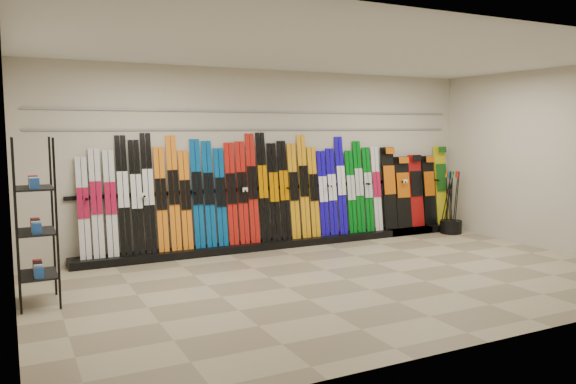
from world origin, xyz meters
name	(u,v)px	position (x,y,z in m)	size (l,w,h in m)	color
floor	(346,279)	(0.00, 0.00, 0.00)	(8.00, 8.00, 0.00)	gray
back_wall	(268,159)	(0.00, 2.50, 1.50)	(8.00, 8.00, 0.00)	beige
left_wall	(9,181)	(-4.00, 0.00, 1.50)	(5.00, 5.00, 0.00)	beige
right_wall	(555,160)	(4.00, 0.00, 1.50)	(5.00, 5.00, 0.00)	beige
ceiling	(349,52)	(0.00, 0.00, 3.00)	(8.00, 8.00, 0.00)	silver
ski_rack_base	(286,243)	(0.22, 2.28, 0.06)	(8.00, 0.40, 0.12)	black
skis	(246,193)	(-0.47, 2.35, 0.95)	(5.37, 0.29, 1.83)	silver
snowboards	(415,189)	(3.08, 2.35, 0.84)	(1.56, 0.24, 1.54)	black
accessory_rack	(36,222)	(-3.75, 0.69, 0.96)	(0.40, 0.60, 1.92)	black
pole_bin	(451,227)	(3.60, 1.91, 0.12)	(0.41, 0.41, 0.25)	black
ski_poles	(450,202)	(3.60, 1.95, 0.61)	(0.24, 0.38, 1.18)	black
slatwall_rail_0	(269,129)	(0.00, 2.48, 2.00)	(7.60, 0.02, 0.03)	gray
slatwall_rail_1	(269,112)	(0.00, 2.48, 2.30)	(7.60, 0.02, 0.03)	gray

